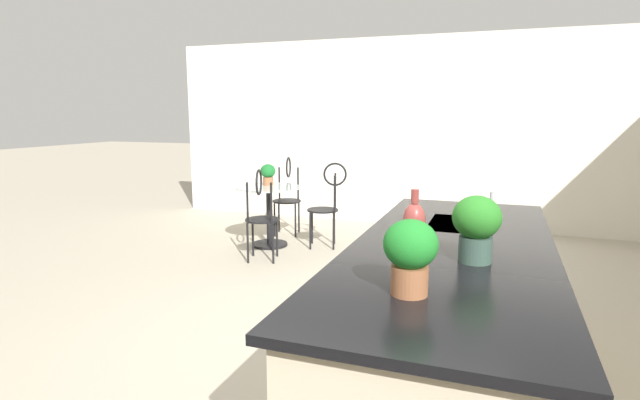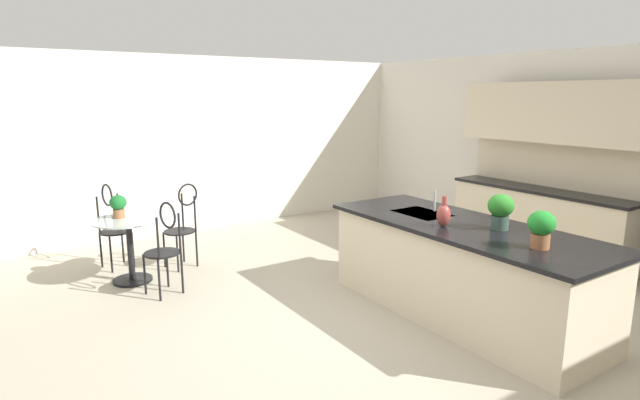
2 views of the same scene
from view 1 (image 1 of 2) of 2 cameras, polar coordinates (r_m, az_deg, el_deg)
The scene contains 12 objects.
ground_plane at distance 3.63m, azimuth 0.57°, elevation -16.83°, with size 40.00×40.00×0.00m, color #B2A893.
wall_left_window at distance 7.40m, azimuth 11.68°, elevation 7.51°, with size 0.12×7.80×2.70m, color silver.
kitchen_island at distance 3.01m, azimuth 14.48°, elevation -13.31°, with size 2.80×1.06×0.92m.
bistro_table at distance 6.21m, azimuth -5.80°, elevation -1.17°, with size 0.80×0.80×0.74m.
chair_near_window at distance 5.53m, azimuth -6.71°, elevation -1.22°, with size 0.52×0.47×1.04m.
chair_by_island at distance 6.79m, azimuth -3.72°, elevation 0.90°, with size 0.51×0.46×1.04m.
chair_toward_desk at distance 6.10m, azimuth 0.84°, elevation -0.11°, with size 0.47×0.52×1.04m.
sink_faucet at distance 3.37m, azimuth 18.86°, elevation -0.97°, with size 0.02×0.02×0.22m, color #B2B5BA.
potted_plant_on_table at distance 6.27m, azimuth -5.93°, elevation 3.06°, with size 0.19×0.19×0.26m.
potted_plant_counter_near at distance 2.52m, azimuth 17.36°, elevation -2.66°, with size 0.23×0.23×0.33m.
potted_plant_counter_far at distance 2.01m, azimuth 10.23°, elevation -5.84°, with size 0.22×0.22×0.30m.
vase_on_counter at distance 2.91m, azimuth 10.65°, elevation -2.25°, with size 0.13×0.13×0.29m.
Camera 1 is at (3.06, 1.07, 1.64)m, focal length 28.15 mm.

